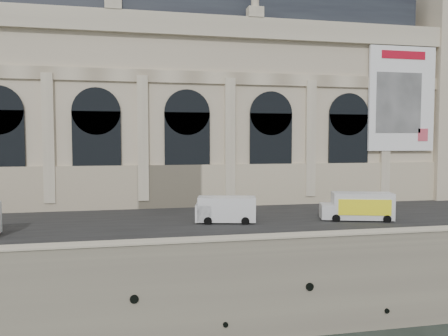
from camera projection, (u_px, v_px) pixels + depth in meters
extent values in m
cube|color=gray|center=(204.00, 214.00, 64.33)|extent=(160.00, 70.00, 6.00)
cube|color=#2D2D2D|center=(236.00, 218.00, 43.59)|extent=(160.00, 24.00, 0.06)
cube|color=gray|center=(280.00, 244.00, 30.45)|extent=(160.00, 1.20, 1.10)
cube|color=beige|center=(280.00, 236.00, 30.41)|extent=(160.00, 1.40, 0.12)
cube|color=beige|center=(164.00, 116.00, 58.35)|extent=(68.00, 18.00, 22.00)
cube|color=beige|center=(170.00, 187.00, 49.93)|extent=(68.60, 0.40, 5.00)
cube|color=beige|center=(169.00, 24.00, 48.63)|extent=(69.00, 0.80, 2.40)
cube|color=beige|center=(169.00, 76.00, 49.14)|extent=(68.00, 0.30, 1.40)
cube|color=#262B32|center=(163.00, 10.00, 57.46)|extent=(64.00, 15.00, 6.00)
cube|color=beige|center=(49.00, 139.00, 46.92)|extent=(1.20, 0.50, 14.00)
cube|color=black|center=(97.00, 152.00, 48.07)|extent=(5.20, 0.25, 9.00)
cylinder|color=black|center=(96.00, 111.00, 47.79)|extent=(5.20, 0.25, 5.20)
cube|color=beige|center=(143.00, 139.00, 48.89)|extent=(1.20, 0.50, 14.00)
cube|color=black|center=(187.00, 152.00, 50.04)|extent=(5.20, 0.25, 9.00)
cylinder|color=black|center=(187.00, 112.00, 49.76)|extent=(5.20, 0.25, 5.20)
cube|color=beige|center=(230.00, 139.00, 50.87)|extent=(1.20, 0.50, 14.00)
cube|color=black|center=(271.00, 151.00, 52.01)|extent=(5.20, 0.25, 9.00)
cylinder|color=black|center=(271.00, 113.00, 51.73)|extent=(5.20, 0.25, 5.20)
cube|color=beige|center=(311.00, 139.00, 52.84)|extent=(1.20, 0.50, 14.00)
cube|color=black|center=(348.00, 151.00, 53.99)|extent=(5.20, 0.25, 9.00)
cylinder|color=black|center=(349.00, 114.00, 53.70)|extent=(5.20, 0.25, 5.20)
cube|color=beige|center=(385.00, 139.00, 54.81)|extent=(1.20, 0.50, 14.00)
cube|color=white|center=(402.00, 99.00, 54.69)|extent=(9.00, 0.35, 13.00)
cube|color=#B10B1F|center=(404.00, 55.00, 54.15)|extent=(6.00, 0.06, 1.00)
cube|color=gray|center=(399.00, 103.00, 54.43)|extent=(6.20, 0.06, 7.50)
cube|color=#C64656|center=(423.00, 135.00, 55.37)|extent=(1.40, 0.06, 1.60)
cube|color=beige|center=(444.00, 91.00, 63.04)|extent=(12.00, 14.00, 30.00)
cube|color=silver|center=(227.00, 209.00, 41.08)|extent=(5.70, 3.19, 2.29)
cube|color=silver|center=(204.00, 213.00, 41.13)|extent=(1.92, 2.36, 1.59)
cube|color=black|center=(198.00, 207.00, 41.11)|extent=(0.44, 1.77, 0.80)
cylinder|color=black|center=(208.00, 221.00, 40.12)|extent=(0.79, 0.40, 0.76)
cylinder|color=black|center=(209.00, 217.00, 42.21)|extent=(0.79, 0.40, 0.76)
cylinder|color=black|center=(245.00, 221.00, 40.07)|extent=(0.79, 0.40, 0.76)
cylinder|color=black|center=(245.00, 217.00, 42.16)|extent=(0.79, 0.40, 0.76)
cube|color=silver|center=(362.00, 206.00, 42.29)|extent=(6.05, 3.68, 2.55)
cube|color=yellow|center=(365.00, 207.00, 41.18)|extent=(4.73, 1.44, 1.51)
cube|color=#B10B1F|center=(365.00, 207.00, 41.18)|extent=(2.73, 0.84, 0.57)
cube|color=silver|center=(328.00, 211.00, 42.61)|extent=(2.04, 2.42, 1.42)
cylinder|color=black|center=(336.00, 218.00, 41.51)|extent=(0.80, 0.47, 0.76)
cylinder|color=black|center=(332.00, 215.00, 43.67)|extent=(0.80, 0.47, 0.76)
cylinder|color=black|center=(387.00, 219.00, 41.10)|extent=(0.80, 0.47, 0.76)
cylinder|color=black|center=(381.00, 215.00, 43.26)|extent=(0.80, 0.47, 0.76)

